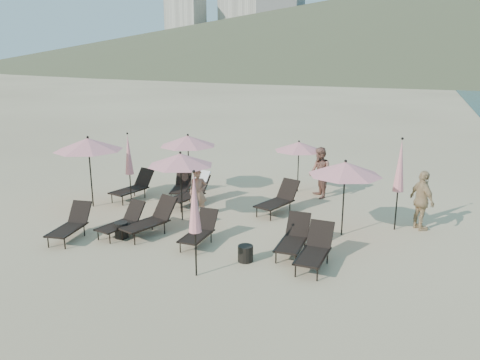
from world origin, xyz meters
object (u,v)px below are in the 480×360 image
at_px(lounger_6, 134,186).
at_px(lounger_9, 279,199).
at_px(umbrella_closed_0, 195,203).
at_px(side_table_1, 245,253).
at_px(umbrella_open_0, 88,144).
at_px(beachgoer_b, 320,173).
at_px(umbrella_closed_2, 129,155).
at_px(beachgoer_c, 422,201).
at_px(lounger_1, 123,221).
at_px(lounger_3, 200,231).
at_px(umbrella_open_4, 299,146).
at_px(lounger_5, 315,249).
at_px(beachgoer_a, 198,193).
at_px(umbrella_closed_1, 400,166).
at_px(umbrella_open_1, 180,160).
at_px(lounger_2, 151,219).
at_px(umbrella_open_3, 188,141).
at_px(umbrella_open_2, 345,169).
at_px(lounger_4, 294,238).
at_px(lounger_0, 71,224).
at_px(side_table_0, 121,230).
at_px(lounger_8, 192,190).
at_px(lounger_7, 182,185).

distance_m(lounger_6, lounger_9, 5.48).
xyz_separation_m(umbrella_closed_0, side_table_1, (0.82, 1.19, -1.61)).
height_order(umbrella_open_0, beachgoer_b, umbrella_open_0).
relative_size(umbrella_closed_2, beachgoer_c, 1.41).
bearing_deg(side_table_1, beachgoer_c, 44.47).
bearing_deg(umbrella_closed_2, beachgoer_c, 5.89).
xyz_separation_m(lounger_1, umbrella_closed_0, (3.23, -1.67, 1.40)).
xyz_separation_m(umbrella_open_0, beachgoer_b, (7.20, 3.94, -1.27)).
relative_size(lounger_3, umbrella_open_4, 0.75).
height_order(umbrella_closed_2, side_table_1, umbrella_closed_2).
xyz_separation_m(lounger_5, beachgoer_a, (-4.43, 2.46, 0.33)).
height_order(lounger_9, umbrella_closed_1, umbrella_closed_1).
xyz_separation_m(lounger_5, umbrella_open_1, (-4.74, 1.88, 1.54)).
bearing_deg(lounger_6, umbrella_closed_0, -31.97).
relative_size(lounger_2, lounger_9, 1.00).
height_order(umbrella_open_3, side_table_1, umbrella_open_3).
distance_m(umbrella_open_2, umbrella_closed_0, 4.86).
distance_m(umbrella_open_1, beachgoer_a, 1.37).
height_order(lounger_4, umbrella_open_2, umbrella_open_2).
xyz_separation_m(lounger_0, lounger_2, (1.99, 1.10, 0.04)).
bearing_deg(lounger_4, lounger_0, -169.46).
bearing_deg(lounger_3, umbrella_open_1, 131.24).
xyz_separation_m(lounger_6, umbrella_open_4, (5.42, 3.13, 1.32)).
bearing_deg(side_table_1, umbrella_open_4, 93.06).
xyz_separation_m(lounger_3, umbrella_open_2, (3.59, 2.16, 1.61)).
relative_size(lounger_5, umbrella_open_3, 0.74).
bearing_deg(umbrella_closed_1, side_table_0, -154.35).
relative_size(lounger_8, umbrella_closed_1, 0.66).
bearing_deg(beachgoer_c, lounger_6, 56.88).
bearing_deg(lounger_1, umbrella_open_3, 104.55).
height_order(umbrella_open_2, beachgoer_b, umbrella_open_2).
bearing_deg(lounger_4, side_table_1, -138.28).
height_order(lounger_2, beachgoer_c, beachgoer_c).
bearing_deg(umbrella_closed_0, beachgoer_a, 115.26).
height_order(lounger_3, umbrella_open_4, umbrella_open_4).
relative_size(lounger_8, umbrella_open_0, 0.75).
xyz_separation_m(umbrella_open_1, umbrella_open_3, (-1.21, 2.87, 0.05)).
relative_size(lounger_5, beachgoer_b, 0.90).
relative_size(lounger_6, umbrella_closed_0, 0.71).
xyz_separation_m(lounger_7, umbrella_open_3, (0.06, 0.50, 1.62)).
xyz_separation_m(lounger_7, umbrella_closed_1, (7.74, -0.84, 1.55)).
bearing_deg(lounger_8, umbrella_closed_2, -145.71).
height_order(lounger_6, umbrella_open_0, umbrella_open_0).
relative_size(umbrella_open_3, side_table_1, 5.44).
relative_size(lounger_9, side_table_1, 4.49).
xyz_separation_m(lounger_8, umbrella_open_2, (5.47, -1.10, 1.48)).
xyz_separation_m(lounger_3, umbrella_open_3, (-2.65, 4.52, 1.64)).
bearing_deg(side_table_0, side_table_1, -3.37).
relative_size(umbrella_open_2, umbrella_open_3, 0.99).
height_order(umbrella_open_2, beachgoer_c, umbrella_open_2).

